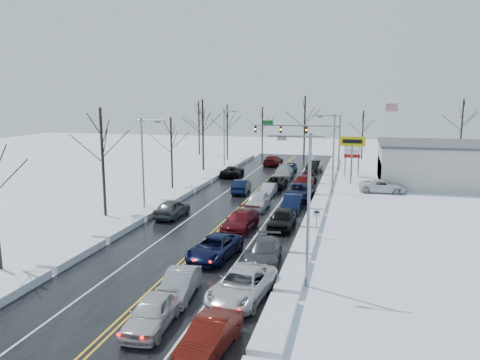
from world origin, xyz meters
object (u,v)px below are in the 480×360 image
(tires_plus_sign, at_px, (352,145))
(queued_car_0, at_px, (153,328))
(traffic_signal_mast, at_px, (306,132))
(flagpole, at_px, (385,130))
(dealership_building, at_px, (464,165))
(oncoming_car_0, at_px, (241,193))

(tires_plus_sign, bearing_deg, queued_car_0, -102.02)
(traffic_signal_mast, distance_m, flagpole, 11.90)
(traffic_signal_mast, xyz_separation_m, queued_car_0, (-1.64, -52.82, -5.48))
(queued_car_0, bearing_deg, dealership_building, 59.33)
(traffic_signal_mast, bearing_deg, queued_car_0, -91.78)
(dealership_building, bearing_deg, traffic_signal_mast, 154.05)
(flagpole, height_order, oncoming_car_0, flagpole)
(dealership_building, relative_size, oncoming_car_0, 4.28)
(oncoming_car_0, bearing_deg, dealership_building, -161.51)
(traffic_signal_mast, xyz_separation_m, flagpole, (11.72, 2.01, 0.45))
(traffic_signal_mast, relative_size, oncoming_car_0, 2.79)
(tires_plus_sign, distance_m, queued_car_0, 42.03)
(tires_plus_sign, relative_size, queued_car_0, 1.33)
(dealership_building, bearing_deg, oncoming_car_0, -156.80)
(traffic_signal_mast, distance_m, queued_car_0, 53.12)
(tires_plus_sign, bearing_deg, oncoming_car_0, -143.50)
(tires_plus_sign, relative_size, oncoming_car_0, 1.26)
(flagpole, relative_size, oncoming_car_0, 2.10)
(flagpole, xyz_separation_m, dealership_building, (8.80, -12.00, -3.27))
(oncoming_car_0, bearing_deg, flagpole, -130.88)
(tires_plus_sign, distance_m, flagpole, 14.79)
(tires_plus_sign, bearing_deg, traffic_signal_mast, 120.46)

